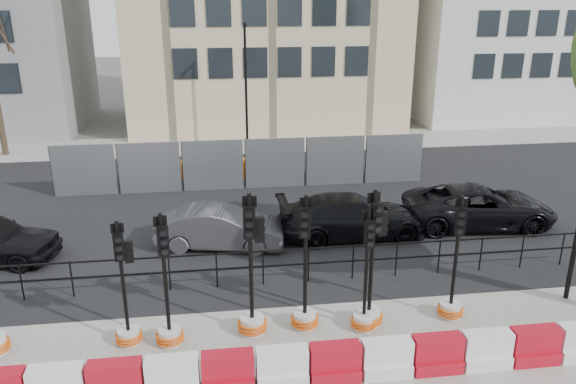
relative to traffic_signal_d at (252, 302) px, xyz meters
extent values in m
plane|color=#51514C|center=(0.44, 0.97, -0.80)|extent=(120.00, 120.00, 0.00)
cube|color=black|center=(0.44, 7.97, -0.78)|extent=(40.00, 14.00, 0.03)
cube|color=gray|center=(0.44, 16.97, -0.79)|extent=(40.00, 4.00, 0.02)
cylinder|color=black|center=(-5.56, 2.17, -0.30)|extent=(0.04, 0.04, 1.00)
cylinder|color=black|center=(-4.36, 2.17, -0.30)|extent=(0.04, 0.04, 1.00)
cylinder|color=black|center=(-3.16, 2.17, -0.30)|extent=(0.04, 0.04, 1.00)
cylinder|color=black|center=(-1.96, 2.17, -0.30)|extent=(0.04, 0.04, 1.00)
cylinder|color=black|center=(-0.76, 2.17, -0.30)|extent=(0.04, 0.04, 1.00)
cylinder|color=black|center=(0.44, 2.17, -0.30)|extent=(0.04, 0.04, 1.00)
cylinder|color=black|center=(1.64, 2.17, -0.30)|extent=(0.04, 0.04, 1.00)
cylinder|color=black|center=(2.84, 2.17, -0.30)|extent=(0.04, 0.04, 1.00)
cylinder|color=black|center=(4.04, 2.17, -0.30)|extent=(0.04, 0.04, 1.00)
cylinder|color=black|center=(5.24, 2.17, -0.30)|extent=(0.04, 0.04, 1.00)
cylinder|color=black|center=(6.44, 2.17, -0.30)|extent=(0.04, 0.04, 1.00)
cylinder|color=black|center=(7.64, 2.17, -0.30)|extent=(0.04, 0.04, 1.00)
cylinder|color=black|center=(8.84, 2.17, -0.30)|extent=(0.04, 0.04, 1.00)
cube|color=black|center=(0.44, 2.17, 0.18)|extent=(18.00, 0.04, 0.04)
cube|color=black|center=(0.44, 2.17, -0.25)|extent=(18.00, 0.04, 0.04)
cube|color=gray|center=(-5.56, 9.97, 0.20)|extent=(2.30, 0.05, 2.00)
cylinder|color=black|center=(-6.71, 9.97, 0.20)|extent=(0.05, 0.05, 2.00)
cube|color=gray|center=(-3.16, 9.97, 0.20)|extent=(2.30, 0.05, 2.00)
cylinder|color=black|center=(-4.31, 9.97, 0.20)|extent=(0.05, 0.05, 2.00)
cube|color=gray|center=(-0.76, 9.97, 0.20)|extent=(2.30, 0.05, 2.00)
cylinder|color=black|center=(-1.91, 9.97, 0.20)|extent=(0.05, 0.05, 2.00)
cube|color=gray|center=(1.64, 9.97, 0.20)|extent=(2.30, 0.05, 2.00)
cylinder|color=black|center=(0.49, 9.97, 0.20)|extent=(0.05, 0.05, 2.00)
cube|color=gray|center=(4.04, 9.97, 0.20)|extent=(2.30, 0.05, 2.00)
cylinder|color=black|center=(2.89, 9.97, 0.20)|extent=(0.05, 0.05, 2.00)
cube|color=gray|center=(6.44, 9.97, 0.20)|extent=(2.30, 0.05, 2.00)
cylinder|color=black|center=(5.29, 9.97, 0.20)|extent=(0.05, 0.05, 2.00)
cube|color=orange|center=(-3.56, 11.47, -0.40)|extent=(1.00, 0.40, 0.80)
cube|color=orange|center=(-1.56, 11.47, -0.40)|extent=(1.00, 0.40, 0.80)
cube|color=orange|center=(0.44, 11.47, -0.40)|extent=(1.00, 0.40, 0.80)
cube|color=orange|center=(2.44, 11.47, -0.40)|extent=(1.00, 0.40, 0.80)
cylinder|color=black|center=(0.94, 15.97, 2.20)|extent=(0.12, 0.12, 6.00)
cube|color=black|center=(0.94, 15.72, 5.10)|extent=(0.12, 0.50, 0.12)
cube|color=white|center=(-3.76, -1.83, -0.25)|extent=(1.00, 0.35, 0.50)
cube|color=red|center=(-2.71, -1.83, -0.25)|extent=(1.00, 0.35, 0.50)
cube|color=white|center=(-1.66, -1.83, -0.25)|extent=(1.00, 0.35, 0.50)
cube|color=red|center=(-0.61, -1.83, -0.65)|extent=(1.00, 0.50, 0.30)
cube|color=red|center=(-0.61, -1.83, -0.25)|extent=(1.00, 0.35, 0.50)
cube|color=white|center=(0.44, -1.83, -0.65)|extent=(1.00, 0.50, 0.30)
cube|color=white|center=(0.44, -1.83, -0.25)|extent=(1.00, 0.35, 0.50)
cube|color=red|center=(1.49, -1.83, -0.65)|extent=(1.00, 0.50, 0.30)
cube|color=red|center=(1.49, -1.83, -0.25)|extent=(1.00, 0.35, 0.50)
cube|color=white|center=(2.54, -1.83, -0.65)|extent=(1.00, 0.50, 0.30)
cube|color=white|center=(2.54, -1.83, -0.25)|extent=(1.00, 0.35, 0.50)
cube|color=red|center=(3.59, -1.83, -0.65)|extent=(1.00, 0.50, 0.30)
cube|color=red|center=(3.59, -1.83, -0.25)|extent=(1.00, 0.35, 0.50)
cube|color=white|center=(4.64, -1.83, -0.65)|extent=(1.00, 0.50, 0.30)
cube|color=white|center=(4.64, -1.83, -0.25)|extent=(1.00, 0.35, 0.50)
cube|color=red|center=(5.69, -1.83, -0.65)|extent=(1.00, 0.50, 0.30)
cube|color=red|center=(5.69, -1.83, -0.25)|extent=(1.00, 0.35, 0.50)
cylinder|color=silver|center=(-2.72, -0.04, -0.62)|extent=(0.48, 0.48, 0.35)
torus|color=#E8580C|center=(-2.72, -0.04, -0.69)|extent=(0.57, 0.57, 0.04)
torus|color=#E8580C|center=(-2.72, -0.04, -0.62)|extent=(0.57, 0.57, 0.04)
torus|color=#E8580C|center=(-2.72, -0.04, -0.55)|extent=(0.57, 0.57, 0.04)
cylinder|color=black|center=(-2.72, -0.04, 0.79)|extent=(0.08, 0.08, 2.64)
cube|color=black|center=(-2.70, -0.15, 1.58)|extent=(0.23, 0.15, 0.62)
cylinder|color=black|center=(-2.69, -0.22, 1.39)|extent=(0.14, 0.06, 0.13)
cylinder|color=black|center=(-2.69, -0.22, 1.58)|extent=(0.14, 0.06, 0.13)
cylinder|color=black|center=(-2.69, -0.22, 1.77)|extent=(0.14, 0.06, 0.13)
cube|color=black|center=(-2.72, 0.01, 1.93)|extent=(0.27, 0.07, 0.21)
cube|color=black|center=(-2.54, -0.02, 1.40)|extent=(0.19, 0.14, 0.48)
cylinder|color=silver|center=(-1.83, -0.17, -0.61)|extent=(0.50, 0.50, 0.37)
torus|color=#E8580C|center=(-1.83, -0.17, -0.69)|extent=(0.61, 0.61, 0.05)
torus|color=#E8580C|center=(-1.83, -0.17, -0.61)|extent=(0.61, 0.61, 0.05)
torus|color=#E8580C|center=(-1.83, -0.17, -0.54)|extent=(0.61, 0.61, 0.05)
cylinder|color=black|center=(-1.83, -0.17, 0.88)|extent=(0.08, 0.08, 2.80)
cube|color=black|center=(-1.80, -0.28, 1.72)|extent=(0.25, 0.19, 0.65)
cylinder|color=black|center=(-1.78, -0.35, 1.51)|extent=(0.15, 0.08, 0.14)
cylinder|color=black|center=(-1.78, -0.35, 1.72)|extent=(0.15, 0.08, 0.14)
cylinder|color=black|center=(-1.78, -0.35, 1.92)|extent=(0.15, 0.08, 0.14)
cube|color=black|center=(-1.84, -0.12, 2.09)|extent=(0.28, 0.10, 0.22)
cylinder|color=silver|center=(-0.01, 0.02, -0.60)|extent=(0.55, 0.55, 0.41)
torus|color=#E8580C|center=(-0.01, 0.02, -0.68)|extent=(0.66, 0.66, 0.05)
torus|color=#E8580C|center=(-0.01, 0.02, -0.60)|extent=(0.66, 0.66, 0.05)
torus|color=#E8580C|center=(-0.01, 0.02, -0.52)|extent=(0.66, 0.66, 0.05)
cylinder|color=black|center=(-0.01, 0.02, 1.03)|extent=(0.09, 0.09, 3.05)
cube|color=black|center=(-0.03, -0.11, 1.95)|extent=(0.26, 0.18, 0.71)
cylinder|color=black|center=(-0.04, -0.19, 1.72)|extent=(0.16, 0.07, 0.15)
cylinder|color=black|center=(-0.04, -0.19, 1.95)|extent=(0.16, 0.07, 0.15)
cylinder|color=black|center=(-0.04, -0.19, 2.17)|extent=(0.16, 0.07, 0.15)
cube|color=black|center=(0.00, 0.08, 2.35)|extent=(0.31, 0.07, 0.24)
cube|color=black|center=(0.19, -0.01, 1.74)|extent=(0.22, 0.16, 0.56)
cylinder|color=silver|center=(1.20, 0.08, -0.60)|extent=(0.53, 0.53, 0.39)
torus|color=#E8580C|center=(1.20, 0.08, -0.68)|extent=(0.64, 0.64, 0.05)
torus|color=#E8580C|center=(1.20, 0.08, -0.60)|extent=(0.64, 0.64, 0.05)
torus|color=#E8580C|center=(1.20, 0.08, -0.53)|extent=(0.64, 0.64, 0.05)
cylinder|color=black|center=(1.20, 0.08, 0.96)|extent=(0.09, 0.09, 2.94)
cube|color=black|center=(1.16, -0.04, 1.85)|extent=(0.27, 0.20, 0.69)
cylinder|color=black|center=(1.14, -0.11, 1.63)|extent=(0.15, 0.09, 0.15)
cylinder|color=black|center=(1.14, -0.11, 1.85)|extent=(0.15, 0.09, 0.15)
cylinder|color=black|center=(1.14, -0.11, 2.06)|extent=(0.15, 0.09, 0.15)
cube|color=black|center=(1.22, 0.13, 2.24)|extent=(0.29, 0.12, 0.24)
cylinder|color=silver|center=(2.68, -0.01, -0.60)|extent=(0.54, 0.54, 0.40)
torus|color=#E8580C|center=(2.68, -0.01, -0.68)|extent=(0.65, 0.65, 0.05)
torus|color=#E8580C|center=(2.68, -0.01, -0.60)|extent=(0.65, 0.65, 0.05)
torus|color=#E8580C|center=(2.68, -0.01, -0.52)|extent=(0.65, 0.65, 0.05)
cylinder|color=black|center=(2.68, -0.01, 1.01)|extent=(0.09, 0.09, 3.02)
cube|color=black|center=(2.71, -0.13, 1.91)|extent=(0.26, 0.18, 0.70)
cylinder|color=black|center=(2.72, -0.21, 1.69)|extent=(0.16, 0.08, 0.15)
cylinder|color=black|center=(2.72, -0.21, 1.91)|extent=(0.16, 0.08, 0.15)
cylinder|color=black|center=(2.72, -0.21, 2.14)|extent=(0.16, 0.08, 0.15)
cube|color=black|center=(2.67, 0.05, 2.32)|extent=(0.30, 0.09, 0.24)
cube|color=black|center=(2.88, 0.03, 1.71)|extent=(0.22, 0.17, 0.55)
cylinder|color=silver|center=(2.52, -0.17, -0.62)|extent=(0.48, 0.48, 0.36)
torus|color=#E8580C|center=(2.52, -0.17, -0.69)|extent=(0.58, 0.58, 0.04)
torus|color=#E8580C|center=(2.52, -0.17, -0.62)|extent=(0.58, 0.58, 0.04)
torus|color=#E8580C|center=(2.52, -0.17, -0.55)|extent=(0.58, 0.58, 0.04)
cylinder|color=black|center=(2.52, -0.17, 0.81)|extent=(0.08, 0.08, 2.69)
cube|color=black|center=(2.52, -0.28, 1.62)|extent=(0.22, 0.13, 0.63)
cylinder|color=black|center=(2.52, -0.35, 1.42)|extent=(0.13, 0.05, 0.13)
cylinder|color=black|center=(2.52, -0.35, 1.62)|extent=(0.13, 0.05, 0.13)
cylinder|color=black|center=(2.52, -0.35, 1.82)|extent=(0.13, 0.05, 0.13)
cube|color=black|center=(2.52, -0.12, 1.98)|extent=(0.27, 0.03, 0.21)
cylinder|color=silver|center=(4.69, 0.05, -0.61)|extent=(0.50, 0.50, 0.37)
torus|color=#E8580C|center=(4.69, 0.05, -0.69)|extent=(0.60, 0.60, 0.05)
torus|color=#E8580C|center=(4.69, 0.05, -0.61)|extent=(0.60, 0.60, 0.05)
torus|color=#E8580C|center=(4.69, 0.05, -0.54)|extent=(0.60, 0.60, 0.05)
cylinder|color=black|center=(4.69, 0.05, 0.87)|extent=(0.08, 0.08, 2.78)
cube|color=black|center=(4.65, -0.06, 1.70)|extent=(0.25, 0.19, 0.65)
cylinder|color=black|center=(4.63, -0.13, 1.50)|extent=(0.15, 0.09, 0.14)
cylinder|color=black|center=(4.63, -0.13, 1.70)|extent=(0.15, 0.09, 0.14)
cylinder|color=black|center=(4.63, -0.13, 1.91)|extent=(0.15, 0.09, 0.14)
cube|color=black|center=(4.71, 0.10, 2.07)|extent=(0.27, 0.11, 0.22)
imported|color=#414145|center=(-0.60, 4.71, -0.17)|extent=(2.72, 4.29, 1.26)
imported|color=black|center=(3.50, 4.95, -0.12)|extent=(2.09, 4.75, 1.36)
imported|color=black|center=(7.85, 5.26, -0.12)|extent=(3.14, 5.28, 1.35)
camera|label=1|loc=(-0.67, -10.92, 6.45)|focal=35.00mm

